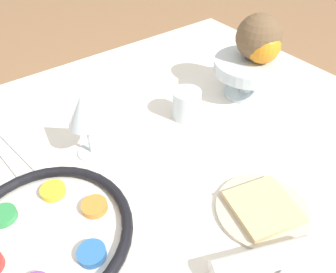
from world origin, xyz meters
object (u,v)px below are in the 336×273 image
orange_fruit (263,46)px  cup_near (187,104)px  bread_plate (262,209)px  seder_plate (46,234)px  wine_glass (84,113)px  fruit_stand (248,69)px  coconut (259,37)px  napkin_roll (263,260)px

orange_fruit → cup_near: size_ratio=1.16×
cup_near → orange_fruit: bearing=-9.8°
bread_plate → cup_near: bearing=77.3°
seder_plate → cup_near: size_ratio=4.04×
wine_glass → fruit_stand: bearing=-5.4°
fruit_stand → bread_plate: (-0.26, -0.29, -0.07)m
wine_glass → fruit_stand: (0.44, -0.04, -0.03)m
seder_plate → wine_glass: wine_glass is taller
seder_plate → coconut: coconut is taller
seder_plate → orange_fruit: 0.63m
seder_plate → wine_glass: bearing=42.6°
seder_plate → bread_plate: (0.34, -0.18, -0.01)m
fruit_stand → cup_near: (-0.19, 0.02, -0.04)m
napkin_roll → wine_glass: bearing=103.4°
wine_glass → fruit_stand: wine_glass is taller
fruit_stand → napkin_roll: (-0.34, -0.36, -0.06)m
seder_plate → fruit_stand: bearing=10.0°
bread_plate → napkin_roll: 0.11m
coconut → cup_near: size_ratio=1.54×
fruit_stand → orange_fruit: (0.02, -0.02, 0.07)m
seder_plate → bread_plate: 0.39m
seder_plate → wine_glass: size_ratio=1.98×
coconut → napkin_roll: size_ratio=0.66×
wine_glass → fruit_stand: 0.44m
orange_fruit → bread_plate: (-0.28, -0.27, -0.14)m
cup_near → fruit_stand: bearing=-5.3°
napkin_roll → cup_near: bearing=67.9°
wine_glass → bread_plate: bearing=-61.5°
coconut → napkin_roll: bearing=-135.2°
bread_plate → cup_near: 0.32m
coconut → bread_plate: coconut is taller
orange_fruit → bread_plate: bearing=-135.5°
bread_plate → napkin_roll: napkin_roll is taller
orange_fruit → fruit_stand: bearing=132.7°
seder_plate → orange_fruit: (0.61, 0.09, 0.13)m
fruit_stand → coconut: bearing=6.6°
wine_glass → coconut: bearing=-4.9°
fruit_stand → orange_fruit: 0.07m
orange_fruit → napkin_roll: 0.51m
wine_glass → seder_plate: bearing=-137.4°
napkin_roll → cup_near: cup_near is taller
coconut → napkin_roll: coconut is taller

